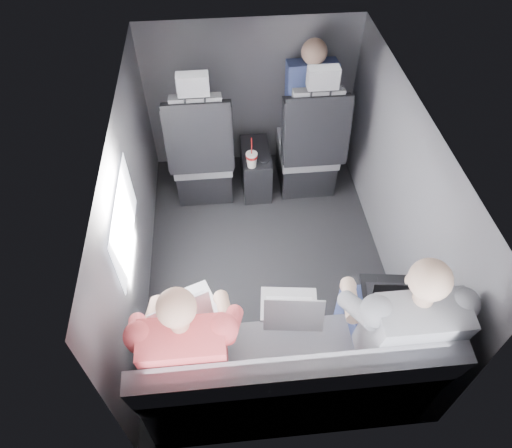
{
  "coord_description": "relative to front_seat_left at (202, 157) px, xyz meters",
  "views": [
    {
      "loc": [
        -0.29,
        -2.15,
        2.85
      ],
      "look_at": [
        -0.09,
        -0.05,
        0.51
      ],
      "focal_mm": 32.0,
      "sensor_mm": 36.0,
      "label": 1
    }
  ],
  "objects": [
    {
      "name": "laptop_black",
      "position": [
        1.09,
        -1.61,
        0.23
      ],
      "size": [
        0.35,
        0.32,
        0.23
      ],
      "color": "black",
      "rests_on": "passenger_rear_right"
    },
    {
      "name": "panel_back",
      "position": [
        0.45,
        -2.14,
        0.27
      ],
      "size": [
        1.8,
        0.02,
        1.35
      ],
      "primitive_type": "cube",
      "color": "#56565B",
      "rests_on": "floor"
    },
    {
      "name": "rear_bench",
      "position": [
        0.45,
        -1.9,
        -0.09
      ],
      "size": [
        1.6,
        0.57,
        0.92
      ],
      "color": "slate",
      "rests_on": "floor"
    },
    {
      "name": "passenger_rear_left",
      "position": [
        -0.08,
        -1.81,
        0.23
      ],
      "size": [
        0.51,
        0.63,
        1.24
      ],
      "color": "#38393E",
      "rests_on": "rear_bench"
    },
    {
      "name": "laptop_white",
      "position": [
        -0.11,
        -1.61,
        0.23
      ],
      "size": [
        0.4,
        0.42,
        0.25
      ],
      "color": "white",
      "rests_on": "passenger_rear_left"
    },
    {
      "name": "ceiling",
      "position": [
        0.45,
        -0.84,
        0.95
      ],
      "size": [
        2.6,
        2.6,
        0.0
      ],
      "primitive_type": "plane",
      "rotation": [
        3.14,
        0.0,
        0.0
      ],
      "color": "#B2B2AD",
      "rests_on": "panel_back"
    },
    {
      "name": "laptop_silver",
      "position": [
        0.49,
        -1.65,
        0.23
      ],
      "size": [
        0.35,
        0.33,
        0.23
      ],
      "color": "#A8A8AD",
      "rests_on": "rear_bench"
    },
    {
      "name": "center_console",
      "position": [
        0.45,
        0.04,
        -0.2
      ],
      "size": [
        0.24,
        0.48,
        0.41
      ],
      "color": "black",
      "rests_on": "floor"
    },
    {
      "name": "front_seat_left",
      "position": [
        0.0,
        0.0,
        0.0
      ],
      "size": [
        0.52,
        0.58,
        1.26
      ],
      "color": "black",
      "rests_on": "floor"
    },
    {
      "name": "passenger_front_right",
      "position": [
        0.92,
        0.26,
        0.35
      ],
      "size": [
        0.4,
        0.4,
        0.82
      ],
      "color": "navy",
      "rests_on": "front_seat_right"
    },
    {
      "name": "panel_right",
      "position": [
        1.35,
        -0.84,
        0.27
      ],
      "size": [
        0.02,
        2.6,
        1.35
      ],
      "primitive_type": "cube",
      "color": "#56565B",
      "rests_on": "floor"
    },
    {
      "name": "soda_cup",
      "position": [
        0.4,
        -0.15,
        0.07
      ],
      "size": [
        0.09,
        0.09,
        0.29
      ],
      "color": "white",
      "rests_on": "center_console"
    },
    {
      "name": "front_seat_right",
      "position": [
        0.9,
        0.0,
        0.0
      ],
      "size": [
        0.52,
        0.58,
        1.26
      ],
      "color": "black",
      "rests_on": "floor"
    },
    {
      "name": "panel_front",
      "position": [
        0.45,
        0.46,
        0.27
      ],
      "size": [
        1.8,
        0.02,
        1.35
      ],
      "primitive_type": "cube",
      "color": "#56565B",
      "rests_on": "floor"
    },
    {
      "name": "passenger_rear_right",
      "position": [
        1.03,
        -1.81,
        0.26
      ],
      "size": [
        0.55,
        0.66,
        1.3
      ],
      "color": "navy",
      "rests_on": "rear_bench"
    },
    {
      "name": "seatbelt",
      "position": [
        0.9,
        -0.17,
        0.4
      ],
      "size": [
        0.35,
        0.11,
        0.59
      ],
      "primitive_type": "cube",
      "rotation": [
        -0.14,
        0.49,
        0.0
      ],
      "color": "black",
      "rests_on": "front_seat_right"
    },
    {
      "name": "side_window",
      "position": [
        -0.43,
        -1.14,
        0.5
      ],
      "size": [
        0.02,
        0.75,
        0.42
      ],
      "primitive_type": "cube",
      "color": "white",
      "rests_on": "panel_left"
    },
    {
      "name": "panel_left",
      "position": [
        -0.45,
        -0.84,
        0.27
      ],
      "size": [
        0.02,
        2.6,
        1.35
      ],
      "primitive_type": "cube",
      "color": "#56565B",
      "rests_on": "floor"
    },
    {
      "name": "floor",
      "position": [
        0.45,
        -0.84,
        -0.4
      ],
      "size": [
        2.6,
        2.6,
        0.0
      ],
      "primitive_type": "plane",
      "color": "black",
      "rests_on": "ground"
    }
  ]
}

